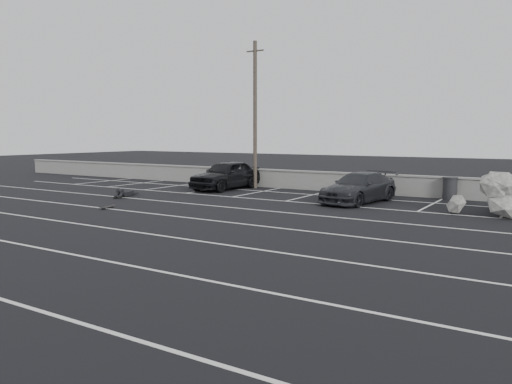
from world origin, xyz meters
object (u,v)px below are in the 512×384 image
Objects in this scene: trash_bin at (450,188)px; skateboard at (108,207)px; car_left at (226,175)px; car_right at (359,188)px; person at (127,191)px; utility_pole at (255,115)px.

skateboard is (-11.49, -10.59, -0.48)m from trash_bin.
trash_bin is (11.66, 1.83, -0.27)m from car_left.
car_right is 1.83× the size of person.
utility_pole is 11.25m from trash_bin.
car_left is 8.79m from skateboard.
trash_bin is 0.42× the size of person.
person is 3.51× the size of skateboard.
trash_bin reaches higher than person.
skateboard is (0.17, -8.76, -0.75)m from car_left.
person is (-10.70, -3.90, -0.44)m from car_right.
person is at bearing -117.01° from utility_pole.
trash_bin is at bearing 11.71° from car_left.
car_left is 4.48× the size of trash_bin.
utility_pole is 8.47m from person.
utility_pole is 3.26× the size of person.
car_right is 8.57m from utility_pole.
trash_bin is (10.63, 0.40, -3.66)m from utility_pole.
utility_pole is at bearing 57.09° from car_left.
skateboard is at bearing -86.06° from car_left.
car_left reaches higher than person.
utility_pole is 7.74× the size of trash_bin.
trash_bin is at bearing 34.30° from skateboard.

